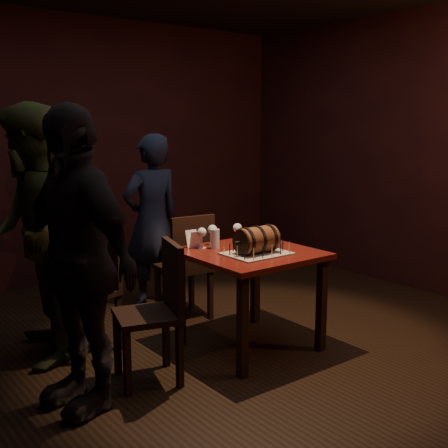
{
  "coord_description": "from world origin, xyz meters",
  "views": [
    {
      "loc": [
        -2.48,
        -3.22,
        1.7
      ],
      "look_at": [
        0.02,
        0.05,
        0.95
      ],
      "focal_mm": 45.0,
      "sensor_mm": 36.0,
      "label": 1
    }
  ],
  "objects_px": {
    "wine_glass_right": "(237,229)",
    "chair_left_rear": "(94,281)",
    "barrel_cake": "(257,240)",
    "chair_back": "(188,262)",
    "wine_glass_mid": "(212,230)",
    "person_left_front": "(76,260)",
    "wine_glass_left": "(202,233)",
    "chair_left_front": "(159,304)",
    "person_back": "(152,221)",
    "pub_table": "(250,265)",
    "person_left_rear": "(33,236)",
    "pint_of_ale": "(215,239)"
  },
  "relations": [
    {
      "from": "pub_table",
      "to": "barrel_cake",
      "type": "relative_size",
      "value": 2.53
    },
    {
      "from": "pub_table",
      "to": "pint_of_ale",
      "type": "distance_m",
      "value": 0.33
    },
    {
      "from": "wine_glass_right",
      "to": "pub_table",
      "type": "bearing_deg",
      "value": -109.35
    },
    {
      "from": "chair_back",
      "to": "wine_glass_right",
      "type": "bearing_deg",
      "value": -74.13
    },
    {
      "from": "pint_of_ale",
      "to": "chair_back",
      "type": "height_order",
      "value": "chair_back"
    },
    {
      "from": "chair_back",
      "to": "person_left_rear",
      "type": "height_order",
      "value": "person_left_rear"
    },
    {
      "from": "person_back",
      "to": "pub_table",
      "type": "bearing_deg",
      "value": 91.76
    },
    {
      "from": "wine_glass_right",
      "to": "chair_left_rear",
      "type": "distance_m",
      "value": 1.17
    },
    {
      "from": "wine_glass_mid",
      "to": "person_back",
      "type": "distance_m",
      "value": 0.98
    },
    {
      "from": "barrel_cake",
      "to": "person_left_rear",
      "type": "bearing_deg",
      "value": 147.79
    },
    {
      "from": "chair_left_rear",
      "to": "chair_left_front",
      "type": "bearing_deg",
      "value": -81.78
    },
    {
      "from": "pub_table",
      "to": "person_left_front",
      "type": "relative_size",
      "value": 0.5
    },
    {
      "from": "wine_glass_left",
      "to": "person_left_rear",
      "type": "bearing_deg",
      "value": 158.81
    },
    {
      "from": "chair_left_front",
      "to": "person_left_front",
      "type": "height_order",
      "value": "person_left_front"
    },
    {
      "from": "wine_glass_mid",
      "to": "person_left_front",
      "type": "relative_size",
      "value": 0.09
    },
    {
      "from": "person_left_rear",
      "to": "person_left_front",
      "type": "relative_size",
      "value": 1.02
    },
    {
      "from": "chair_left_rear",
      "to": "chair_left_front",
      "type": "relative_size",
      "value": 1.0
    },
    {
      "from": "wine_glass_right",
      "to": "person_back",
      "type": "relative_size",
      "value": 0.1
    },
    {
      "from": "barrel_cake",
      "to": "chair_left_front",
      "type": "distance_m",
      "value": 0.87
    },
    {
      "from": "wine_glass_right",
      "to": "chair_left_front",
      "type": "distance_m",
      "value": 1.04
    },
    {
      "from": "chair_left_front",
      "to": "person_left_rear",
      "type": "height_order",
      "value": "person_left_rear"
    },
    {
      "from": "wine_glass_right",
      "to": "barrel_cake",
      "type": "bearing_deg",
      "value": -108.36
    },
    {
      "from": "pint_of_ale",
      "to": "person_left_front",
      "type": "relative_size",
      "value": 0.08
    },
    {
      "from": "pint_of_ale",
      "to": "chair_left_rear",
      "type": "xyz_separation_m",
      "value": [
        -0.78,
        0.47,
        -0.3
      ]
    },
    {
      "from": "pint_of_ale",
      "to": "wine_glass_left",
      "type": "bearing_deg",
      "value": 139.15
    },
    {
      "from": "pub_table",
      "to": "chair_back",
      "type": "relative_size",
      "value": 0.97
    },
    {
      "from": "barrel_cake",
      "to": "person_left_rear",
      "type": "height_order",
      "value": "person_left_rear"
    },
    {
      "from": "pub_table",
      "to": "person_back",
      "type": "height_order",
      "value": "person_back"
    },
    {
      "from": "barrel_cake",
      "to": "chair_back",
      "type": "xyz_separation_m",
      "value": [
        -0.02,
        0.88,
        -0.34
      ]
    },
    {
      "from": "pub_table",
      "to": "person_back",
      "type": "distance_m",
      "value": 1.33
    },
    {
      "from": "wine_glass_left",
      "to": "person_left_front",
      "type": "bearing_deg",
      "value": -162.44
    },
    {
      "from": "barrel_cake",
      "to": "wine_glass_left",
      "type": "xyz_separation_m",
      "value": [
        -0.2,
        0.4,
        0.01
      ]
    },
    {
      "from": "wine_glass_left",
      "to": "chair_left_front",
      "type": "bearing_deg",
      "value": -149.52
    },
    {
      "from": "chair_left_front",
      "to": "person_back",
      "type": "bearing_deg",
      "value": 61.27
    },
    {
      "from": "chair_left_front",
      "to": "person_left_front",
      "type": "xyz_separation_m",
      "value": [
        -0.56,
        -0.01,
        0.38
      ]
    },
    {
      "from": "wine_glass_right",
      "to": "chair_back",
      "type": "relative_size",
      "value": 0.17
    },
    {
      "from": "wine_glass_left",
      "to": "person_back",
      "type": "bearing_deg",
      "value": 81.27
    },
    {
      "from": "barrel_cake",
      "to": "person_back",
      "type": "height_order",
      "value": "person_back"
    },
    {
      "from": "wine_glass_mid",
      "to": "chair_back",
      "type": "distance_m",
      "value": 0.56
    },
    {
      "from": "person_back",
      "to": "person_left_rear",
      "type": "distance_m",
      "value": 1.42
    },
    {
      "from": "wine_glass_mid",
      "to": "chair_left_front",
      "type": "relative_size",
      "value": 0.17
    },
    {
      "from": "wine_glass_left",
      "to": "wine_glass_right",
      "type": "bearing_deg",
      "value": -3.58
    },
    {
      "from": "wine_glass_right",
      "to": "chair_left_rear",
      "type": "xyz_separation_m",
      "value": [
        -1.04,
        0.43,
        -0.35
      ]
    },
    {
      "from": "chair_left_rear",
      "to": "person_left_rear",
      "type": "distance_m",
      "value": 0.58
    },
    {
      "from": "person_left_front",
      "to": "chair_left_front",
      "type": "bearing_deg",
      "value": 82.42
    },
    {
      "from": "wine_glass_left",
      "to": "person_left_rear",
      "type": "distance_m",
      "value": 1.22
    },
    {
      "from": "wine_glass_right",
      "to": "pint_of_ale",
      "type": "height_order",
      "value": "wine_glass_right"
    },
    {
      "from": "pint_of_ale",
      "to": "chair_left_rear",
      "type": "height_order",
      "value": "chair_left_rear"
    },
    {
      "from": "wine_glass_mid",
      "to": "wine_glass_right",
      "type": "relative_size",
      "value": 1.0
    },
    {
      "from": "pub_table",
      "to": "barrel_cake",
      "type": "bearing_deg",
      "value": -105.84
    }
  ]
}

